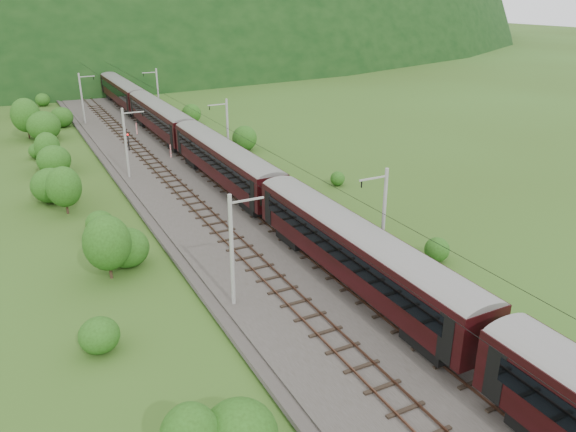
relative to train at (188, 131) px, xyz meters
name	(u,v)px	position (x,y,z in m)	size (l,w,h in m)	color
ground	(312,287)	(-2.40, -36.09, -3.89)	(600.00, 600.00, 0.00)	#334A17
railbed	(256,236)	(-2.40, -26.09, -3.74)	(14.00, 220.00, 0.30)	#38332D
track_left	(231,239)	(-4.80, -26.09, -3.52)	(2.40, 220.00, 0.27)	brown
track_right	(280,229)	(0.00, -26.09, -3.52)	(2.40, 220.00, 0.27)	brown
catenary_left	(126,141)	(-8.52, -4.09, 0.61)	(2.54, 192.28, 8.00)	gray
catenary_right	(227,130)	(3.72, -4.09, 0.61)	(2.54, 192.28, 8.00)	gray
overhead_wires	(254,161)	(-2.40, -26.09, 3.21)	(4.83, 198.00, 0.03)	black
mountain_main	(30,39)	(-2.40, 223.91, -3.89)	(504.00, 360.00, 244.00)	black
train	(188,131)	(0.00, 0.00, 0.00)	(3.33, 160.12, 5.80)	black
hazard_post_near	(137,128)	(-2.82, 16.58, -2.76)	(0.18, 0.18, 1.66)	red
hazard_post_far	(171,151)	(-1.93, 1.75, -2.75)	(0.18, 0.18, 1.67)	red
signal	(128,141)	(-6.01, 7.58, -2.23)	(0.26, 0.26, 2.31)	black
vegetation_left	(81,203)	(-15.46, -15.60, -1.80)	(9.25, 148.62, 5.97)	#224713
vegetation_right	(317,182)	(8.23, -18.51, -2.55)	(6.78, 100.40, 3.04)	#224713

